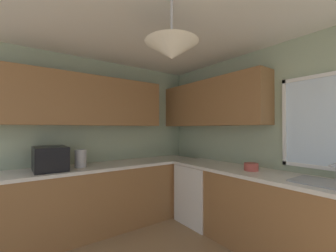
{
  "coord_description": "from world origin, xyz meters",
  "views": [
    {
      "loc": [
        1.37,
        -1.04,
        1.41
      ],
      "look_at": [
        -0.7,
        0.47,
        1.44
      ],
      "focal_mm": 22.79,
      "sensor_mm": 36.0,
      "label": 1
    }
  ],
  "objects_px": {
    "sink_assembly": "(332,184)",
    "kettle": "(81,158)",
    "bowl": "(251,167)",
    "dishwasher": "(202,193)",
    "microwave": "(50,158)"
  },
  "relations": [
    {
      "from": "sink_assembly",
      "to": "kettle",
      "type": "bearing_deg",
      "value": -144.15
    },
    {
      "from": "sink_assembly",
      "to": "bowl",
      "type": "xyz_separation_m",
      "value": [
        -0.81,
        -0.01,
        0.03
      ]
    },
    {
      "from": "kettle",
      "to": "bowl",
      "type": "xyz_separation_m",
      "value": [
        1.45,
        1.63,
        -0.07
      ]
    },
    {
      "from": "dishwasher",
      "to": "kettle",
      "type": "height_order",
      "value": "kettle"
    },
    {
      "from": "kettle",
      "to": "microwave",
      "type": "bearing_deg",
      "value": -93.24
    },
    {
      "from": "microwave",
      "to": "sink_assembly",
      "type": "height_order",
      "value": "microwave"
    },
    {
      "from": "dishwasher",
      "to": "kettle",
      "type": "xyz_separation_m",
      "value": [
        -0.64,
        -1.6,
        0.59
      ]
    },
    {
      "from": "dishwasher",
      "to": "bowl",
      "type": "height_order",
      "value": "bowl"
    },
    {
      "from": "sink_assembly",
      "to": "dishwasher",
      "type": "bearing_deg",
      "value": -178.72
    },
    {
      "from": "microwave",
      "to": "sink_assembly",
      "type": "relative_size",
      "value": 0.78
    },
    {
      "from": "kettle",
      "to": "bowl",
      "type": "height_order",
      "value": "kettle"
    },
    {
      "from": "bowl",
      "to": "sink_assembly",
      "type": "bearing_deg",
      "value": 0.44
    },
    {
      "from": "kettle",
      "to": "sink_assembly",
      "type": "xyz_separation_m",
      "value": [
        2.26,
        1.63,
        -0.11
      ]
    },
    {
      "from": "kettle",
      "to": "bowl",
      "type": "bearing_deg",
      "value": 48.29
    },
    {
      "from": "dishwasher",
      "to": "kettle",
      "type": "distance_m",
      "value": 1.82
    }
  ]
}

